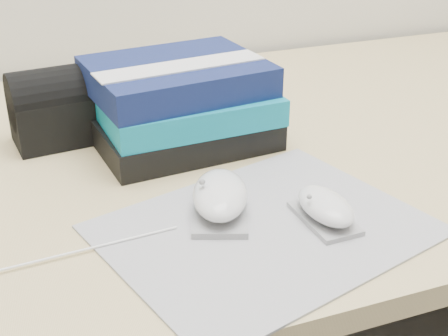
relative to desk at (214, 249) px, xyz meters
name	(u,v)px	position (x,y,z in m)	size (l,w,h in m)	color
desk	(214,249)	(0.00, 0.00, 0.00)	(1.60, 0.80, 0.73)	tan
mousepad	(265,229)	(-0.05, -0.31, 0.24)	(0.35, 0.27, 0.00)	gray
mouse_rear	(220,197)	(-0.08, -0.26, 0.26)	(0.10, 0.13, 0.05)	gray
mouse_front	(325,208)	(0.02, -0.32, 0.25)	(0.05, 0.09, 0.04)	gray
usb_cable	(82,250)	(-0.25, -0.28, 0.24)	(0.00, 0.00, 0.22)	white
book_stack	(180,103)	(-0.06, -0.04, 0.29)	(0.26, 0.22, 0.12)	black
pouch	(55,107)	(-0.23, 0.03, 0.29)	(0.13, 0.10, 0.11)	black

